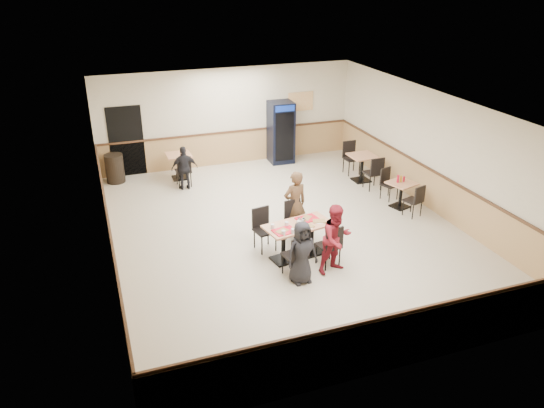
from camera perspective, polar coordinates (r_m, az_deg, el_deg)
name	(u,v)px	position (r m, az deg, el deg)	size (l,w,h in m)	color
ground	(285,231)	(12.65, 1.44, -2.87)	(10.00, 10.00, 0.00)	beige
room_shell	(312,164)	(15.20, 4.30, 4.27)	(10.00, 10.00, 10.00)	silver
main_table	(298,235)	(11.34, 2.80, -3.38)	(1.54, 0.96, 0.77)	black
main_chairs	(296,237)	(11.33, 2.58, -3.55)	(1.55, 1.88, 0.98)	black
diner_woman_left	(302,253)	(10.41, 3.22, -5.24)	(0.64, 0.42, 1.31)	black
diner_woman_right	(336,239)	(10.79, 6.93, -3.75)	(0.72, 0.56, 1.48)	maroon
diner_man_opposite	(295,204)	(12.11, 2.49, -0.02)	(0.58, 0.38, 1.59)	#523823
lone_diner	(185,168)	(14.95, -9.39, 3.84)	(0.73, 0.30, 1.25)	black
tabletop_clutter	(297,225)	(11.16, 2.76, -2.24)	(1.27, 0.78, 0.12)	red
side_table_near	(401,191)	(14.07, 13.72, 1.38)	(0.80, 0.80, 0.69)	black
side_table_near_chair_south	(413,200)	(13.67, 14.93, 0.44)	(0.40, 0.40, 0.87)	black
side_table_near_chair_north	(390,184)	(14.50, 12.56, 2.11)	(0.40, 0.40, 0.87)	black
side_table_far	(362,164)	(15.58, 9.67, 4.28)	(0.75, 0.75, 0.79)	black
side_table_far_chair_south	(373,172)	(15.08, 10.80, 3.40)	(0.46, 0.46, 1.00)	black
side_table_far_chair_north	(352,158)	(16.11, 8.59, 4.93)	(0.46, 0.46, 1.00)	black
condiment_caddy	(400,179)	(13.98, 13.63, 2.65)	(0.23, 0.06, 0.20)	red
back_table	(179,162)	(15.78, -9.95, 4.43)	(0.71, 0.71, 0.75)	black
back_table_chair_lone	(183,170)	(15.23, -9.53, 3.62)	(0.44, 0.44, 0.95)	black
pepsi_cooler	(281,132)	(16.81, 0.96, 7.73)	(0.75, 0.76, 1.94)	black
trash_bin	(115,168)	(15.97, -16.56, 3.69)	(0.53, 0.53, 0.83)	black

